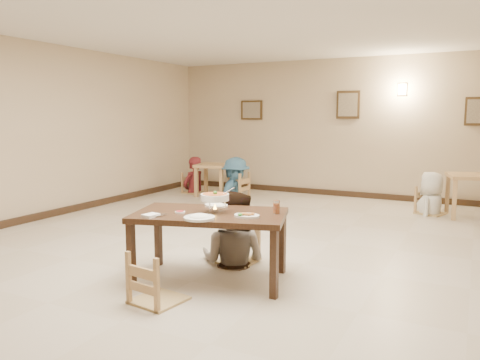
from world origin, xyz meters
The scene contains 29 objects.
floor centered at (0.00, 0.00, 0.00)m, with size 10.00×10.00×0.00m, color #C1B3A0.
ceiling centered at (0.00, 0.00, 3.00)m, with size 10.00×10.00×0.00m, color silver.
wall_back centered at (0.00, 5.00, 1.50)m, with size 10.00×10.00×0.00m, color tan.
wall_left centered at (-4.00, 0.00, 1.50)m, with size 10.00×10.00×0.00m, color tan.
baseboard_back centered at (0.00, 4.97, 0.06)m, with size 8.00×0.06×0.12m, color black.
baseboard_left centered at (-3.97, 0.00, 0.06)m, with size 0.06×10.00×0.12m, color black.
picture_a centered at (-2.20, 4.96, 1.90)m, with size 0.55×0.04×0.45m.
picture_b centered at (0.10, 4.96, 2.00)m, with size 0.50×0.04×0.60m.
picture_c centered at (2.60, 4.96, 1.85)m, with size 0.45×0.04×0.55m.
wall_sconce centered at (1.20, 4.96, 2.30)m, with size 0.16×0.05×0.22m, color #FFD88C.
main_table centered at (0.16, -0.97, 0.66)m, with size 1.77×1.30×0.74m.
chair_far centered at (0.13, -0.26, 0.45)m, with size 0.42×0.42×0.91m.
chair_near centered at (0.02, -1.70, 0.47)m, with size 0.45×0.45×0.95m.
main_diner centered at (0.09, -0.31, 0.87)m, with size 0.85×0.66×1.75m, color gray.
curry_warmer centered at (0.20, -0.93, 0.90)m, with size 0.34×0.30×0.27m.
rice_plate_far centered at (0.05, -0.65, 0.76)m, with size 0.28×0.28×0.06m.
rice_plate_near centered at (0.23, -1.30, 0.76)m, with size 0.31×0.31×0.07m.
fried_plate centered at (0.60, -0.99, 0.76)m, with size 0.27×0.27×0.06m.
chili_dish centered at (-0.11, -1.14, 0.75)m, with size 0.11×0.11×0.02m.
napkin_cutlery centered at (-0.26, -1.43, 0.76)m, with size 0.17×0.25×0.03m.
drink_glass centered at (0.81, -0.70, 0.81)m, with size 0.07×0.07×0.14m.
bg_table_left centered at (-2.56, 3.75, 0.57)m, with size 0.81×0.81×0.70m.
bg_table_right centered at (2.59, 3.82, 0.62)m, with size 0.91×0.91×0.76m.
bg_chair_ll centered at (-3.14, 3.83, 0.44)m, with size 0.42×0.42×0.89m.
bg_chair_lr centered at (-1.99, 3.72, 0.52)m, with size 0.49×0.49×1.05m.
bg_chair_rl centered at (1.95, 3.82, 0.47)m, with size 0.44×0.44×0.94m.
bg_diner_a centered at (-3.14, 3.83, 0.84)m, with size 0.61×0.40×1.68m, color maroon.
bg_diner_b centered at (-1.99, 3.72, 0.88)m, with size 1.14×0.66×1.77m, color teal.
bg_diner_c centered at (1.95, 3.82, 0.77)m, with size 0.75×0.49×1.54m, color silver.
Camera 1 is at (2.65, -5.16, 1.76)m, focal length 35.00 mm.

